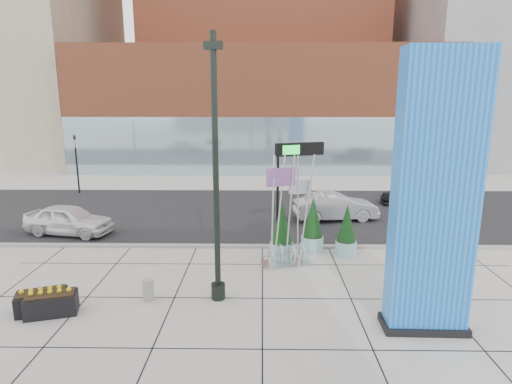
{
  "coord_description": "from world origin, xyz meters",
  "views": [
    {
      "loc": [
        0.98,
        -14.38,
        6.71
      ],
      "look_at": [
        0.74,
        2.0,
        3.04
      ],
      "focal_mm": 30.0,
      "sensor_mm": 36.0,
      "label": 1
    }
  ],
  "objects_px": {
    "blue_pylon": "(434,202)",
    "car_silver_mid": "(336,207)",
    "concrete_bollard": "(148,290)",
    "public_art_sculpture": "(287,236)",
    "car_white_west": "(69,220)",
    "lamp_post": "(216,197)",
    "overhead_street_sign": "(297,159)"
  },
  "relations": [
    {
      "from": "blue_pylon",
      "to": "car_silver_mid",
      "type": "bearing_deg",
      "value": 94.89
    },
    {
      "from": "car_white_west",
      "to": "overhead_street_sign",
      "type": "bearing_deg",
      "value": -89.25
    },
    {
      "from": "public_art_sculpture",
      "to": "overhead_street_sign",
      "type": "distance_m",
      "value": 3.39
    },
    {
      "from": "concrete_bollard",
      "to": "car_white_west",
      "type": "bearing_deg",
      "value": 129.55
    },
    {
      "from": "lamp_post",
      "to": "public_art_sculpture",
      "type": "xyz_separation_m",
      "value": [
        2.49,
        3.1,
        -2.34
      ]
    },
    {
      "from": "blue_pylon",
      "to": "overhead_street_sign",
      "type": "relative_size",
      "value": 1.68
    },
    {
      "from": "car_silver_mid",
      "to": "blue_pylon",
      "type": "bearing_deg",
      "value": 175.83
    },
    {
      "from": "public_art_sculpture",
      "to": "car_white_west",
      "type": "relative_size",
      "value": 1.05
    },
    {
      "from": "lamp_post",
      "to": "car_white_west",
      "type": "height_order",
      "value": "lamp_post"
    },
    {
      "from": "public_art_sculpture",
      "to": "concrete_bollard",
      "type": "xyz_separation_m",
      "value": [
        -4.82,
        -3.26,
        -0.82
      ]
    },
    {
      "from": "lamp_post",
      "to": "car_silver_mid",
      "type": "height_order",
      "value": "lamp_post"
    },
    {
      "from": "blue_pylon",
      "to": "car_silver_mid",
      "type": "xyz_separation_m",
      "value": [
        -0.72,
        11.33,
        -3.11
      ]
    },
    {
      "from": "blue_pylon",
      "to": "public_art_sculpture",
      "type": "distance_m",
      "value": 6.74
    },
    {
      "from": "blue_pylon",
      "to": "concrete_bollard",
      "type": "relative_size",
      "value": 10.88
    },
    {
      "from": "car_white_west",
      "to": "car_silver_mid",
      "type": "distance_m",
      "value": 13.89
    },
    {
      "from": "blue_pylon",
      "to": "car_silver_mid",
      "type": "distance_m",
      "value": 11.77
    },
    {
      "from": "lamp_post",
      "to": "overhead_street_sign",
      "type": "relative_size",
      "value": 1.82
    },
    {
      "from": "lamp_post",
      "to": "car_silver_mid",
      "type": "bearing_deg",
      "value": 59.85
    },
    {
      "from": "lamp_post",
      "to": "overhead_street_sign",
      "type": "height_order",
      "value": "lamp_post"
    },
    {
      "from": "public_art_sculpture",
      "to": "car_white_west",
      "type": "xyz_separation_m",
      "value": [
        -10.59,
        3.72,
        -0.46
      ]
    },
    {
      "from": "lamp_post",
      "to": "car_white_west",
      "type": "bearing_deg",
      "value": 139.89
    },
    {
      "from": "blue_pylon",
      "to": "overhead_street_sign",
      "type": "distance_m",
      "value": 7.4
    },
    {
      "from": "lamp_post",
      "to": "car_silver_mid",
      "type": "relative_size",
      "value": 1.89
    },
    {
      "from": "concrete_bollard",
      "to": "car_silver_mid",
      "type": "height_order",
      "value": "car_silver_mid"
    },
    {
      "from": "public_art_sculpture",
      "to": "overhead_street_sign",
      "type": "relative_size",
      "value": 0.96
    },
    {
      "from": "overhead_street_sign",
      "to": "car_white_west",
      "type": "xyz_separation_m",
      "value": [
        -11.06,
        2.0,
        -3.34
      ]
    },
    {
      "from": "lamp_post",
      "to": "blue_pylon",
      "type": "bearing_deg",
      "value": -16.15
    },
    {
      "from": "blue_pylon",
      "to": "lamp_post",
      "type": "distance_m",
      "value": 6.51
    },
    {
      "from": "lamp_post",
      "to": "overhead_street_sign",
      "type": "distance_m",
      "value": 5.68
    },
    {
      "from": "blue_pylon",
      "to": "car_white_west",
      "type": "height_order",
      "value": "blue_pylon"
    },
    {
      "from": "blue_pylon",
      "to": "concrete_bollard",
      "type": "bearing_deg",
      "value": 170.39
    },
    {
      "from": "concrete_bollard",
      "to": "public_art_sculpture",
      "type": "bearing_deg",
      "value": 34.05
    }
  ]
}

